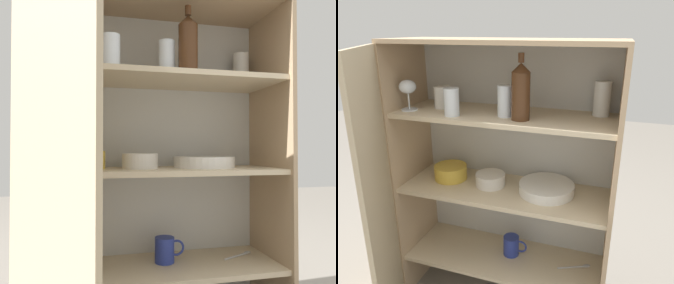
% 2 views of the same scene
% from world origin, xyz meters
% --- Properties ---
extents(cupboard_back_panel, '(0.98, 0.02, 1.27)m').
position_xyz_m(cupboard_back_panel, '(0.00, 0.34, 0.63)').
color(cupboard_back_panel, silver).
rests_on(cupboard_back_panel, ground_plane).
extents(cupboard_side_left, '(0.02, 0.37, 1.27)m').
position_xyz_m(cupboard_side_left, '(-0.48, 0.17, 0.63)').
color(cupboard_side_left, tan).
rests_on(cupboard_side_left, ground_plane).
extents(cupboard_side_right, '(0.02, 0.37, 1.27)m').
position_xyz_m(cupboard_side_right, '(0.48, 0.17, 0.63)').
color(cupboard_side_right, tan).
rests_on(cupboard_side_right, ground_plane).
extents(cupboard_top_panel, '(0.98, 0.37, 0.02)m').
position_xyz_m(cupboard_top_panel, '(0.00, 0.17, 1.28)').
color(cupboard_top_panel, tan).
rests_on(cupboard_top_panel, cupboard_side_left).
extents(shelf_board_lower, '(0.95, 0.33, 0.02)m').
position_xyz_m(shelf_board_lower, '(0.00, 0.17, 0.22)').
color(shelf_board_lower, beige).
extents(shelf_board_middle, '(0.95, 0.33, 0.02)m').
position_xyz_m(shelf_board_middle, '(0.00, 0.17, 0.60)').
color(shelf_board_middle, beige).
extents(shelf_board_upper, '(0.95, 0.33, 0.02)m').
position_xyz_m(shelf_board_upper, '(0.00, 0.17, 0.96)').
color(shelf_board_upper, beige).
extents(cupboard_door, '(0.26, 0.43, 1.27)m').
position_xyz_m(cupboard_door, '(-0.37, -0.23, 0.63)').
color(cupboard_door, tan).
rests_on(cupboard_door, ground_plane).
extents(tumbler_glass_0, '(0.06, 0.06, 0.13)m').
position_xyz_m(tumbler_glass_0, '(0.02, 0.12, 1.04)').
color(tumbler_glass_0, white).
rests_on(tumbler_glass_0, shelf_board_upper).
extents(tumbler_glass_1, '(0.06, 0.06, 0.12)m').
position_xyz_m(tumbler_glass_1, '(-0.19, 0.06, 1.03)').
color(tumbler_glass_1, white).
rests_on(tumbler_glass_1, shelf_board_upper).
extents(tumbler_glass_2, '(0.08, 0.08, 0.10)m').
position_xyz_m(tumbler_glass_2, '(-0.30, 0.18, 1.02)').
color(tumbler_glass_2, white).
rests_on(tumbler_glass_2, shelf_board_upper).
extents(tumbler_glass_3, '(0.07, 0.07, 0.15)m').
position_xyz_m(tumbler_glass_3, '(0.40, 0.27, 1.05)').
color(tumbler_glass_3, white).
rests_on(tumbler_glass_3, shelf_board_upper).
extents(wine_glass_0, '(0.08, 0.08, 0.14)m').
position_xyz_m(wine_glass_0, '(-0.42, 0.09, 1.07)').
color(wine_glass_0, white).
rests_on(wine_glass_0, shelf_board_upper).
extents(wine_bottle, '(0.08, 0.08, 0.26)m').
position_xyz_m(wine_bottle, '(0.10, 0.09, 1.09)').
color(wine_bottle, '#4C2D19').
rests_on(wine_bottle, shelf_board_upper).
extents(plate_stack_white, '(0.25, 0.25, 0.04)m').
position_xyz_m(plate_stack_white, '(0.20, 0.19, 0.64)').
color(plate_stack_white, white).
rests_on(plate_stack_white, shelf_board_middle).
extents(mixing_bowl_large, '(0.16, 0.16, 0.07)m').
position_xyz_m(mixing_bowl_large, '(-0.29, 0.19, 0.65)').
color(mixing_bowl_large, gold).
rests_on(mixing_bowl_large, shelf_board_middle).
extents(serving_bowl_small, '(0.14, 0.14, 0.06)m').
position_xyz_m(serving_bowl_small, '(-0.07, 0.18, 0.65)').
color(serving_bowl_small, silver).
rests_on(serving_bowl_small, shelf_board_middle).
extents(coffee_mug_primary, '(0.12, 0.08, 0.10)m').
position_xyz_m(coffee_mug_primary, '(0.03, 0.20, 0.28)').
color(coffee_mug_primary, '#283893').
rests_on(coffee_mug_primary, shelf_board_lower).
extents(serving_spoon, '(0.15, 0.08, 0.01)m').
position_xyz_m(serving_spoon, '(0.36, 0.20, 0.24)').
color(serving_spoon, silver).
rests_on(serving_spoon, shelf_board_lower).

